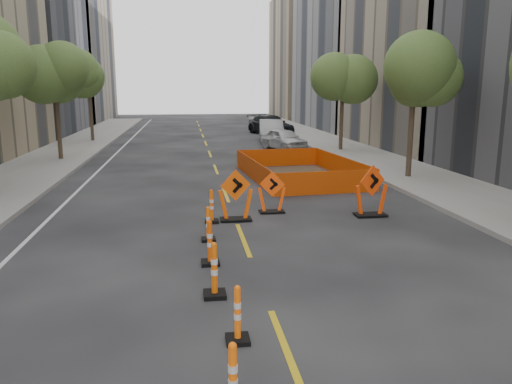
{
  "coord_description": "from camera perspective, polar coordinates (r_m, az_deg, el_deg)",
  "views": [
    {
      "loc": [
        -1.47,
        -8.92,
        4.05
      ],
      "look_at": [
        0.49,
        4.98,
        1.1
      ],
      "focal_mm": 35.0,
      "sensor_mm": 36.0,
      "label": 1
    }
  ],
  "objects": [
    {
      "name": "chevron_sign_left",
      "position": [
        15.32,
        -2.35,
        -0.38
      ],
      "size": [
        1.19,
        0.88,
        1.61
      ],
      "primitive_type": null,
      "rotation": [
        0.0,
        0.0,
        0.24
      ],
      "color": "#E64E09",
      "rests_on": "ground"
    },
    {
      "name": "ground_plane",
      "position": [
        9.9,
        1.24,
        -12.27
      ],
      "size": [
        140.0,
        140.0,
        0.0
      ],
      "primitive_type": "plane",
      "color": "black"
    },
    {
      "name": "chevron_sign_right",
      "position": [
        16.26,
        13.06,
        0.14
      ],
      "size": [
        1.28,
        1.03,
        1.66
      ],
      "primitive_type": null,
      "rotation": [
        0.0,
        0.0,
        0.38
      ],
      "color": "#E43C09",
      "rests_on": "ground"
    },
    {
      "name": "channelizer_5",
      "position": [
        13.42,
        -5.49,
        -3.63
      ],
      "size": [
        0.37,
        0.37,
        0.95
      ],
      "primitive_type": null,
      "color": "#EF5D0A",
      "rests_on": "ground"
    },
    {
      "name": "bld_left_e",
      "position": [
        66.63,
        -22.42,
        16.12
      ],
      "size": [
        12.0,
        20.0,
        20.0
      ],
      "primitive_type": "cube",
      "color": "gray",
      "rests_on": "ground"
    },
    {
      "name": "channelizer_1",
      "position": [
        6.61,
        -2.65,
        -20.6
      ],
      "size": [
        0.4,
        0.4,
        1.01
      ],
      "primitive_type": null,
      "color": "#FF620A",
      "rests_on": "ground"
    },
    {
      "name": "safety_fence",
      "position": [
        22.77,
        4.91,
        2.73
      ],
      "size": [
        4.87,
        7.59,
        0.91
      ],
      "primitive_type": null,
      "rotation": [
        0.0,
        0.0,
        0.09
      ],
      "color": "#ED500C",
      "rests_on": "ground"
    },
    {
      "name": "bld_right_e",
      "position": [
        70.11,
        7.49,
        14.99
      ],
      "size": [
        12.0,
        14.0,
        16.0
      ],
      "primitive_type": "cube",
      "color": "tan",
      "rests_on": "ground"
    },
    {
      "name": "parked_car_near",
      "position": [
        33.19,
        3.2,
        6.06
      ],
      "size": [
        2.92,
        4.46,
        1.41
      ],
      "primitive_type": "imported",
      "rotation": [
        0.0,
        0.0,
        0.33
      ],
      "color": "silver",
      "rests_on": "ground"
    },
    {
      "name": "bld_right_d",
      "position": [
        52.81,
        13.13,
        18.03
      ],
      "size": [
        12.0,
        18.0,
        20.0
      ],
      "primitive_type": "cube",
      "color": "gray",
      "rests_on": "ground"
    },
    {
      "name": "channelizer_6",
      "position": [
        15.21,
        -5.1,
        -1.61
      ],
      "size": [
        0.41,
        0.41,
        1.04
      ],
      "primitive_type": null,
      "color": "#E45509",
      "rests_on": "ground"
    },
    {
      "name": "parked_car_mid",
      "position": [
        38.25,
        1.75,
        7.01
      ],
      "size": [
        2.36,
        5.18,
        1.65
      ],
      "primitive_type": "imported",
      "rotation": [
        0.0,
        0.0,
        -0.13
      ],
      "color": "#A0A0A5",
      "rests_on": "ground"
    },
    {
      "name": "channelizer_3",
      "position": [
        9.89,
        -4.78,
        -8.83
      ],
      "size": [
        0.44,
        0.44,
        1.12
      ],
      "primitive_type": null,
      "color": "#D95609",
      "rests_on": "ground"
    },
    {
      "name": "channelizer_4",
      "position": [
        11.64,
        -5.29,
        -5.76
      ],
      "size": [
        0.42,
        0.42,
        1.07
      ],
      "primitive_type": null,
      "color": "#D54708",
      "rests_on": "ground"
    },
    {
      "name": "channelizer_2",
      "position": [
        8.24,
        -2.12,
        -13.74
      ],
      "size": [
        0.38,
        0.38,
        0.97
      ],
      "primitive_type": null,
      "color": "#FF610A",
      "rests_on": "ground"
    },
    {
      "name": "parked_car_far",
      "position": [
        44.28,
        1.66,
        7.69
      ],
      "size": [
        3.98,
        6.19,
        1.67
      ],
      "primitive_type": "imported",
      "rotation": [
        0.0,
        0.0,
        0.31
      ],
      "color": "black",
      "rests_on": "ground"
    },
    {
      "name": "sidewalk_right",
      "position": [
        23.73,
        18.28,
        1.62
      ],
      "size": [
        4.0,
        90.0,
        0.15
      ],
      "primitive_type": "cube",
      "color": "gray",
      "rests_on": "ground"
    },
    {
      "name": "bld_right_c",
      "position": [
        37.69,
        22.17,
        15.51
      ],
      "size": [
        12.0,
        16.0,
        14.0
      ],
      "primitive_type": "cube",
      "color": "gray",
      "rests_on": "ground"
    },
    {
      "name": "bld_left_d",
      "position": [
        50.65,
        -26.74,
        13.97
      ],
      "size": [
        12.0,
        16.0,
        14.0
      ],
      "primitive_type": "cube",
      "color": "#4C4C51",
      "rests_on": "ground"
    },
    {
      "name": "tree_l_d",
      "position": [
        39.53,
        -18.56,
        11.95
      ],
      "size": [
        2.8,
        2.8,
        5.95
      ],
      "color": "#382B1E",
      "rests_on": "ground"
    },
    {
      "name": "tree_r_c",
      "position": [
        32.46,
        9.89,
        12.53
      ],
      "size": [
        2.8,
        2.8,
        5.95
      ],
      "color": "#382B1E",
      "rests_on": "ground"
    },
    {
      "name": "chevron_sign_center",
      "position": [
        16.32,
        1.83,
        -0.02
      ],
      "size": [
        1.05,
        0.82,
        1.38
      ],
      "primitive_type": null,
      "rotation": [
        0.0,
        0.0,
        -0.33
      ],
      "color": "#FF4A0A",
      "rests_on": "ground"
    },
    {
      "name": "tree_r_b",
      "position": [
        23.14,
        17.64,
        12.5
      ],
      "size": [
        2.8,
        2.8,
        5.95
      ],
      "color": "#382B1E",
      "rests_on": "ground"
    },
    {
      "name": "tree_l_c",
      "position": [
        29.74,
        -22.02,
        11.94
      ],
      "size": [
        2.8,
        2.8,
        5.95
      ],
      "color": "#382B1E",
      "rests_on": "ground"
    }
  ]
}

